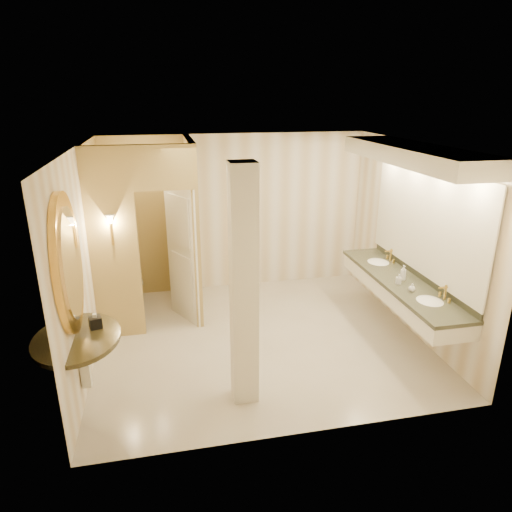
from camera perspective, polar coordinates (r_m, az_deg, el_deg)
The scene contains 16 objects.
floor at distance 6.66m, azimuth 0.45°, elevation -10.19°, with size 4.50×4.50×0.00m, color beige.
ceiling at distance 5.81m, azimuth 0.53°, elevation 13.57°, with size 4.50×4.50×0.00m, color white.
wall_back at distance 7.99m, azimuth -2.56°, elevation 5.39°, with size 4.50×0.02×2.70m, color silver.
wall_front at distance 4.32m, azimuth 6.16°, elevation -7.51°, with size 4.50×0.02×2.70m, color silver.
wall_left at distance 6.07m, azimuth -20.77°, elevation -0.58°, with size 0.02×4.00×2.70m, color silver.
wall_right at distance 6.92m, azimuth 19.03°, elevation 2.04°, with size 0.02×4.00×2.70m, color silver.
toilet_closet at distance 6.89m, azimuth -10.45°, elevation 3.05°, with size 1.50×1.55×2.70m.
wall_sconce at distance 6.32m, azimuth -17.74°, elevation 4.19°, with size 0.14×0.14×0.42m.
vanity at distance 6.45m, azimuth 18.62°, elevation 3.45°, with size 0.75×2.84×2.09m.
console_shelf at distance 5.08m, azimuth -22.00°, elevation -4.61°, with size 1.13×1.13×2.02m.
pillar at distance 4.86m, azimuth -1.53°, elevation -4.19°, with size 0.28×0.28×2.70m, color silver.
tissue_box at distance 5.37m, azimuth -19.44°, elevation -7.83°, with size 0.13×0.13×0.13m, color black.
toilet at distance 7.70m, azimuth -15.33°, elevation -3.64°, with size 0.41×0.71×0.73m, color white.
soap_bottle_a at distance 6.47m, azimuth 17.41°, elevation -2.77°, with size 0.06×0.07×0.14m, color beige.
soap_bottle_b at distance 6.30m, azimuth 18.92°, elevation -3.73°, with size 0.08×0.08×0.11m, color silver.
soap_bottle_c at distance 6.61m, azimuth 17.92°, elevation -2.01°, with size 0.08×0.08×0.22m, color #C6B28C.
Camera 1 is at (-1.23, -5.65, 3.31)m, focal length 32.00 mm.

